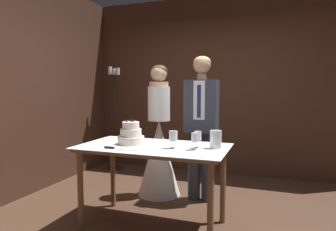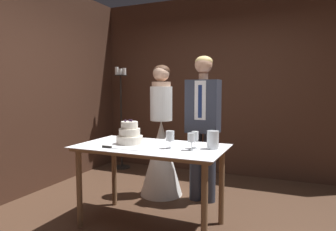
% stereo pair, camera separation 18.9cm
% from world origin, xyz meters
% --- Properties ---
extents(ground_plane, '(40.00, 40.00, 0.00)m').
position_xyz_m(ground_plane, '(0.00, 0.00, 0.00)').
color(ground_plane, '#4C3323').
extents(wall_back, '(4.41, 0.12, 2.81)m').
position_xyz_m(wall_back, '(0.00, 2.09, 1.41)').
color(wall_back, '#472B1E').
rests_on(wall_back, ground_plane).
extents(wall_side_left, '(0.12, 4.30, 2.81)m').
position_xyz_m(wall_side_left, '(-2.15, 0.00, 1.41)').
color(wall_side_left, '#472B1E').
rests_on(wall_side_left, ground_plane).
extents(cake_table, '(1.45, 0.79, 0.81)m').
position_xyz_m(cake_table, '(-0.25, -0.07, 0.71)').
color(cake_table, brown).
rests_on(cake_table, ground_plane).
extents(tiered_cake, '(0.27, 0.27, 0.25)m').
position_xyz_m(tiered_cake, '(-0.50, -0.05, 0.90)').
color(tiered_cake, silver).
rests_on(tiered_cake, cake_table).
extents(cake_knife, '(0.39, 0.03, 0.02)m').
position_xyz_m(cake_knife, '(-0.51, -0.34, 0.81)').
color(cake_knife, silver).
rests_on(cake_knife, cake_table).
extents(wine_glass_near, '(0.07, 0.07, 0.16)m').
position_xyz_m(wine_glass_near, '(0.18, -0.12, 0.91)').
color(wine_glass_near, silver).
rests_on(wine_glass_near, cake_table).
extents(wine_glass_middle, '(0.08, 0.08, 0.16)m').
position_xyz_m(wine_glass_middle, '(-0.02, -0.12, 0.92)').
color(wine_glass_middle, silver).
rests_on(wine_glass_middle, cake_table).
extents(wine_glass_far, '(0.07, 0.07, 0.16)m').
position_xyz_m(wine_glass_far, '(0.19, -0.02, 0.92)').
color(wine_glass_far, silver).
rests_on(wine_glass_far, cake_table).
extents(hurricane_candle, '(0.11, 0.11, 0.17)m').
position_xyz_m(hurricane_candle, '(0.35, 0.02, 0.89)').
color(hurricane_candle, silver).
rests_on(hurricane_candle, cake_table).
extents(bride, '(0.54, 0.54, 1.66)m').
position_xyz_m(bride, '(-0.52, 0.77, 0.61)').
color(bride, white).
rests_on(bride, ground_plane).
extents(groom, '(0.38, 0.25, 1.74)m').
position_xyz_m(groom, '(0.03, 0.77, 0.97)').
color(groom, '#333847').
rests_on(groom, ground_plane).
extents(candle_stand, '(0.28, 0.28, 1.73)m').
position_xyz_m(candle_stand, '(-1.69, 1.69, 0.87)').
color(candle_stand, black).
rests_on(candle_stand, ground_plane).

